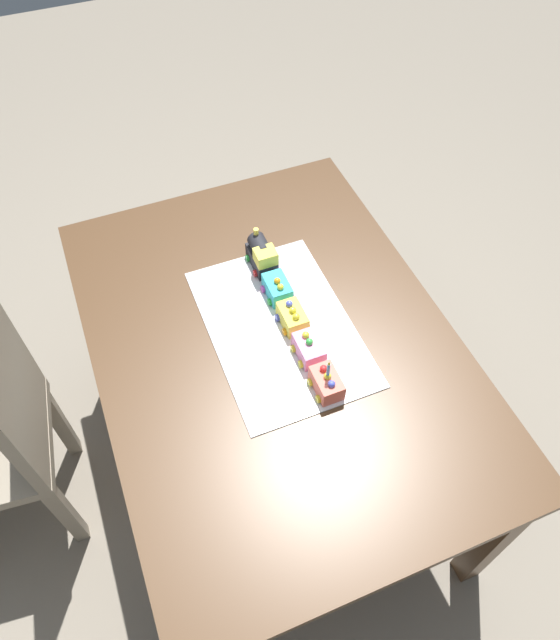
% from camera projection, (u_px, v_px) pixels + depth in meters
% --- Properties ---
extents(ground_plane, '(8.00, 8.00, 0.00)m').
position_uv_depth(ground_plane, '(276.00, 451.00, 2.27)').
color(ground_plane, gray).
extents(dining_table, '(1.40, 1.00, 0.74)m').
position_uv_depth(dining_table, '(274.00, 362.00, 1.76)').
color(dining_table, '#4C331E').
rests_on(dining_table, ground).
extents(chair, '(0.44, 0.44, 0.86)m').
position_uv_depth(chair, '(3.00, 440.00, 1.78)').
color(chair, gray).
rests_on(chair, ground).
extents(cake_board, '(0.60, 0.40, 0.00)m').
position_uv_depth(cake_board, '(280.00, 327.00, 1.71)').
color(cake_board, silver).
rests_on(cake_board, dining_table).
extents(cake_locomotive, '(0.14, 0.08, 0.12)m').
position_uv_depth(cake_locomotive, '(262.00, 255.00, 1.81)').
color(cake_locomotive, '#232328').
rests_on(cake_locomotive, cake_board).
extents(cake_car_tanker_turquoise, '(0.10, 0.08, 0.07)m').
position_uv_depth(cake_car_tanker_turquoise, '(277.00, 288.00, 1.75)').
color(cake_car_tanker_turquoise, '#38B7C6').
rests_on(cake_car_tanker_turquoise, cake_board).
extents(cake_car_caboose_lemon, '(0.10, 0.08, 0.07)m').
position_uv_depth(cake_car_caboose_lemon, '(292.00, 317.00, 1.69)').
color(cake_car_caboose_lemon, '#F4E04C').
rests_on(cake_car_caboose_lemon, cake_board).
extents(cake_car_hopper_bubblegum, '(0.10, 0.08, 0.07)m').
position_uv_depth(cake_car_hopper_bubblegum, '(309.00, 349.00, 1.62)').
color(cake_car_hopper_bubblegum, pink).
rests_on(cake_car_hopper_bubblegum, cake_board).
extents(cake_car_gondola_coral, '(0.10, 0.08, 0.07)m').
position_uv_depth(cake_car_gondola_coral, '(327.00, 383.00, 1.55)').
color(cake_car_gondola_coral, '#F27260').
rests_on(cake_car_gondola_coral, cake_board).
extents(birthday_candle, '(0.01, 0.01, 0.06)m').
position_uv_depth(birthday_candle, '(329.00, 368.00, 1.50)').
color(birthday_candle, '#4CA5E5').
rests_on(birthday_candle, cake_car_gondola_coral).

